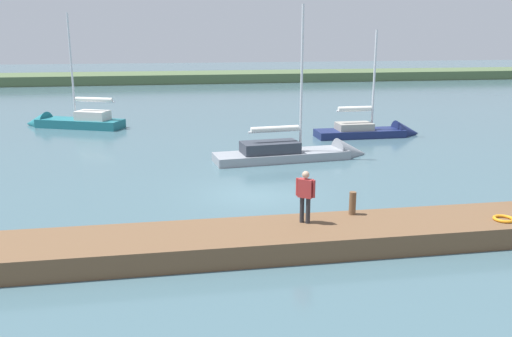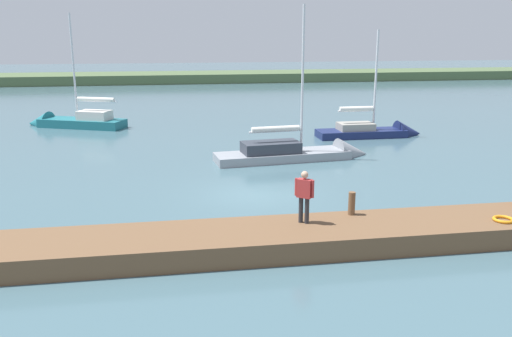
# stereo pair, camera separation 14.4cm
# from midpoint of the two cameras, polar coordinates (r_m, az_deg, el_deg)

# --- Properties ---
(ground_plane) EXTENTS (200.00, 200.00, 0.00)m
(ground_plane) POSITION_cam_midpoint_polar(r_m,az_deg,el_deg) (22.23, 0.08, -2.75)
(ground_plane) COLOR #42606B
(far_shoreline) EXTENTS (180.00, 8.00, 2.40)m
(far_shoreline) POSITION_cam_midpoint_polar(r_m,az_deg,el_deg) (74.43, -6.77, 9.13)
(far_shoreline) COLOR #4C603D
(far_shoreline) RESTS_ON ground_plane
(dock_pier) EXTENTS (23.94, 2.52, 0.68)m
(dock_pier) POSITION_cam_midpoint_polar(r_m,az_deg,el_deg) (16.70, 3.42, -7.41)
(dock_pier) COLOR brown
(dock_pier) RESTS_ON ground_plane
(mooring_post_near) EXTENTS (0.23, 0.23, 0.77)m
(mooring_post_near) POSITION_cam_midpoint_polar(r_m,az_deg,el_deg) (17.90, 10.34, -3.65)
(mooring_post_near) COLOR brown
(mooring_post_near) RESTS_ON dock_pier
(life_ring_buoy) EXTENTS (0.66, 0.66, 0.10)m
(life_ring_buoy) POSITION_cam_midpoint_polar(r_m,az_deg,el_deg) (18.88, 24.94, -4.91)
(life_ring_buoy) COLOR orange
(life_ring_buoy) RESTS_ON dock_pier
(sailboat_behind_pier) EXTENTS (6.89, 1.83, 7.44)m
(sailboat_behind_pier) POSITION_cam_midpoint_polar(r_m,az_deg,el_deg) (35.46, 12.87, 3.69)
(sailboat_behind_pier) COLOR navy
(sailboat_behind_pier) RESTS_ON ground_plane
(sailboat_far_right) EXTENTS (8.52, 2.74, 8.72)m
(sailboat_far_right) POSITION_cam_midpoint_polar(r_m,az_deg,el_deg) (28.51, 5.15, 1.42)
(sailboat_far_right) COLOR gray
(sailboat_far_right) RESTS_ON ground_plane
(sailboat_far_left) EXTENTS (7.47, 4.59, 8.58)m
(sailboat_far_left) POSITION_cam_midpoint_polar(r_m,az_deg,el_deg) (40.29, -18.97, 4.55)
(sailboat_far_left) COLOR #1E6B75
(sailboat_far_left) RESTS_ON ground_plane
(person_on_dock) EXTENTS (0.53, 0.44, 1.68)m
(person_on_dock) POSITION_cam_midpoint_polar(r_m,az_deg,el_deg) (16.75, 5.39, -2.64)
(person_on_dock) COLOR #28282D
(person_on_dock) RESTS_ON dock_pier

